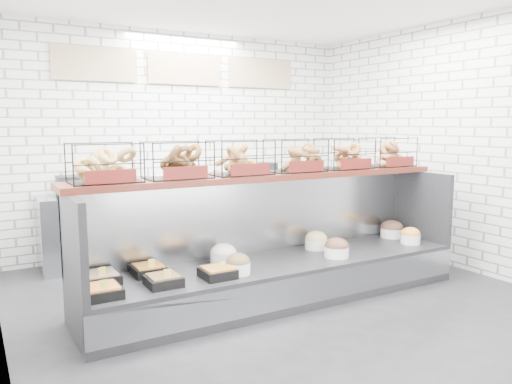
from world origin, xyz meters
TOP-DOWN VIEW (x-y plane):
  - ground at (0.00, 0.00)m, footprint 5.50×5.50m
  - room_shell at (0.00, 0.60)m, footprint 5.02×5.51m
  - display_case at (-0.00, 0.35)m, footprint 4.00×0.90m
  - bagel_shelf at (-0.00, 0.52)m, footprint 4.10×0.50m
  - prep_counter at (-0.01, 2.43)m, footprint 4.00×0.60m

SIDE VIEW (x-z plane):
  - ground at x=0.00m, z-range 0.00..0.00m
  - display_case at x=0.00m, z-range -0.27..0.93m
  - prep_counter at x=-0.01m, z-range -0.13..1.07m
  - bagel_shelf at x=0.00m, z-range 1.19..1.59m
  - room_shell at x=0.00m, z-range 0.55..3.56m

